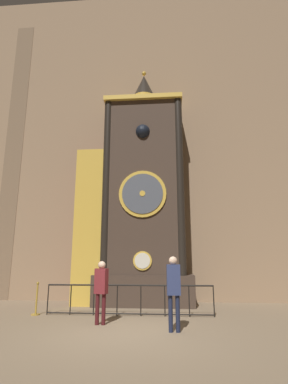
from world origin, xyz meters
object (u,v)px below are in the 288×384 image
object	(u,v)px
clock_tower	(135,199)
visitor_near	(101,286)
visitor_far	(174,285)
stanchion_post	(36,304)

from	to	relation	value
clock_tower	visitor_near	size ratio (longest dim) A/B	6.09
clock_tower	visitor_near	xyz separation A→B (m)	(-0.53, -3.72, -3.25)
clock_tower	visitor_far	size ratio (longest dim) A/B	5.68
clock_tower	stanchion_post	size ratio (longest dim) A/B	10.05
visitor_near	stanchion_post	bearing A→B (deg)	166.63
visitor_near	stanchion_post	world-z (taller)	visitor_near
visitor_far	visitor_near	bearing A→B (deg)	156.82
visitor_near	visitor_far	world-z (taller)	visitor_far
visitor_near	visitor_far	bearing A→B (deg)	-4.28
clock_tower	visitor_near	world-z (taller)	clock_tower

